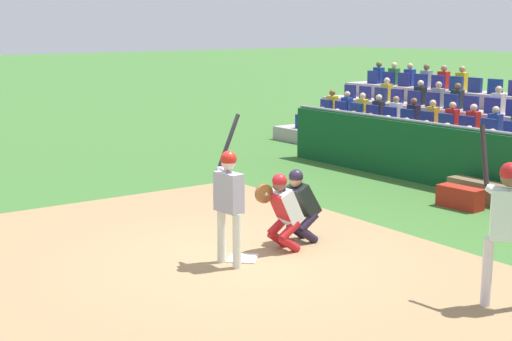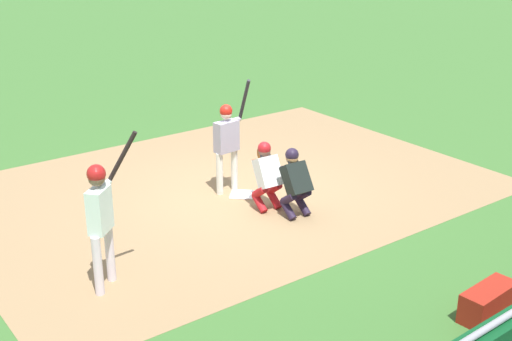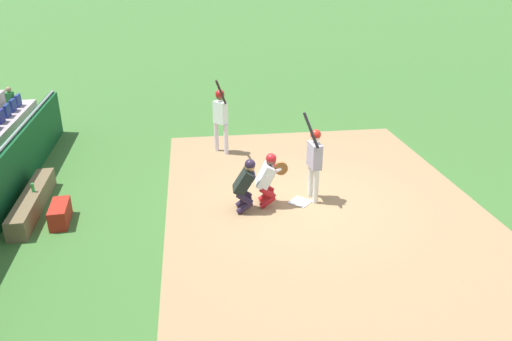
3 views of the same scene
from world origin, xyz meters
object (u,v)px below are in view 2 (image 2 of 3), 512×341
Objects in this scene: batter_at_plate at (227,138)px; home_plate_marker at (242,194)px; catcher_crouching at (267,172)px; equipment_duffel_bag at (488,302)px; home_plate_umpire at (295,180)px; water_bottle_on_bench at (505,323)px; on_deck_batter at (101,212)px.

home_plate_marker is at bearing -73.16° from batter_at_plate.
catcher_crouching is 4.59m from equipment_duffel_bag.
home_plate_umpire is at bearing -82.49° from home_plate_marker.
catcher_crouching is 5.28m from water_bottle_on_bench.
equipment_duffel_bag is (0.06, -5.33, 0.20)m from home_plate_marker.
home_plate_umpire reaches higher than water_bottle_on_bench.
water_bottle_on_bench is at bearing -57.27° from on_deck_batter.
home_plate_umpire is (0.17, -1.31, 0.67)m from home_plate_marker.
catcher_crouching is 0.56× the size of on_deck_batter.
catcher_crouching is at bearing 82.90° from water_bottle_on_bench.
batter_at_plate reaches higher than equipment_duffel_bag.
on_deck_batter is at bearing -168.66° from catcher_crouching.
catcher_crouching is 6.37× the size of water_bottle_on_bench.
home_plate_marker is at bearing 87.95° from equipment_duffel_bag.
on_deck_batter is at bearing -152.71° from batter_at_plate.
water_bottle_on_bench is at bearing -140.05° from equipment_duffel_bag.
on_deck_batter is (-3.75, -0.16, 0.50)m from home_plate_umpire.
water_bottle_on_bench is at bearing -100.23° from home_plate_umpire.
equipment_duffel_bag is (-0.12, -4.01, -0.47)m from home_plate_umpire.
home_plate_marker is 5.33m from equipment_duffel_bag.
equipment_duffel_bag is (0.08, -4.56, -0.50)m from catcher_crouching.
batter_at_plate is 0.98× the size of on_deck_batter.
batter_at_plate is 3.92m from on_deck_batter.
batter_at_plate reaches higher than home_plate_marker.
batter_at_plate reaches higher than home_plate_umpire.
home_plate_umpire is at bearing 85.67° from equipment_duffel_bag.
batter_at_plate reaches higher than water_bottle_on_bench.
batter_at_plate is 5.72m from equipment_duffel_bag.
catcher_crouching is (-0.02, -0.76, 0.70)m from home_plate_marker.
on_deck_batter reaches higher than catcher_crouching.
water_bottle_on_bench is at bearing -95.20° from batter_at_plate.
equipment_duffel_bag is 5.38m from on_deck_batter.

